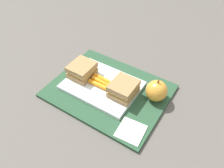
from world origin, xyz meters
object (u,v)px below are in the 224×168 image
Objects in this scene: sandwich_half_left at (82,70)px; apple at (156,91)px; carrot_sticks_bundle at (102,82)px; food_tray at (102,85)px; sandwich_half_right at (123,89)px; paper_napkin at (131,131)px.

apple is at bearing 10.95° from sandwich_half_left.
sandwich_half_left is 0.08m from carrot_sticks_bundle.
carrot_sticks_bundle reaches higher than food_tray.
apple reaches higher than sandwich_half_left.
sandwich_half_right reaches higher than paper_napkin.
food_tray is at bearing -164.06° from apple.
food_tray is at bearing 148.69° from paper_napkin.
paper_napkin is at bearing -49.89° from sandwich_half_right.
food_tray is 0.08m from sandwich_half_right.
food_tray is at bearing 31.51° from carrot_sticks_bundle.
food_tray is 0.01m from carrot_sticks_bundle.
paper_napkin is at bearing -31.20° from carrot_sticks_bundle.
apple reaches higher than food_tray.
carrot_sticks_bundle is at bearing -164.02° from apple.
sandwich_half_left and sandwich_half_right have the same top height.
food_tray is 2.88× the size of sandwich_half_right.
apple is (0.09, 0.05, -0.00)m from sandwich_half_right.
sandwich_half_right is at bearing 0.00° from sandwich_half_left.
apple reaches higher than carrot_sticks_bundle.
paper_napkin is (0.16, -0.10, -0.02)m from carrot_sticks_bundle.
apple is (0.16, 0.05, 0.01)m from carrot_sticks_bundle.
paper_napkin is (0.08, -0.10, -0.03)m from sandwich_half_right.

